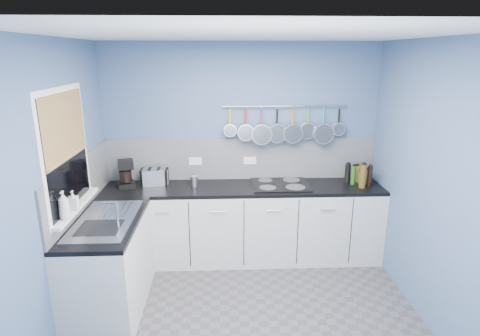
{
  "coord_description": "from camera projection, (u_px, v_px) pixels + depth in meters",
  "views": [
    {
      "loc": [
        -0.22,
        -3.07,
        2.37
      ],
      "look_at": [
        -0.05,
        0.75,
        1.25
      ],
      "focal_mm": 29.53,
      "sensor_mm": 36.0,
      "label": 1
    }
  ],
  "objects": [
    {
      "name": "condiment_3",
      "position": [
        368.0,
        177.0,
        4.58
      ],
      "size": [
        0.06,
        0.06,
        0.17
      ],
      "primitive_type": "cylinder",
      "color": "brown",
      "rests_on": "worktop_back"
    },
    {
      "name": "wall_right",
      "position": [
        440.0,
        190.0,
        3.34
      ],
      "size": [
        0.02,
        3.0,
        2.5
      ],
      "primitive_type": "cube",
      "color": "#47618B",
      "rests_on": "ground"
    },
    {
      "name": "worktop_back",
      "position": [
        243.0,
        188.0,
        4.52
      ],
      "size": [
        3.2,
        0.6,
        0.04
      ],
      "primitive_type": "cube",
      "color": "black",
      "rests_on": "cabinet_run_back"
    },
    {
      "name": "pan_4",
      "position": [
        292.0,
        125.0,
        4.59
      ],
      "size": [
        0.24,
        0.09,
        0.43
      ],
      "primitive_type": null,
      "color": "silver",
      "rests_on": "pot_rail"
    },
    {
      "name": "pan_2",
      "position": [
        261.0,
        125.0,
        4.57
      ],
      "size": [
        0.24,
        0.11,
        0.43
      ],
      "primitive_type": null,
      "color": "silver",
      "rests_on": "pot_rail"
    },
    {
      "name": "wall_front",
      "position": [
        272.0,
        304.0,
        1.82
      ],
      "size": [
        3.2,
        0.02,
        2.5
      ],
      "primitive_type": "cube",
      "color": "#47618B",
      "rests_on": "ground"
    },
    {
      "name": "pan_7",
      "position": [
        339.0,
        121.0,
        4.6
      ],
      "size": [
        0.15,
        0.07,
        0.34
      ],
      "primitive_type": null,
      "color": "silver",
      "rests_on": "pot_rail"
    },
    {
      "name": "pan_1",
      "position": [
        246.0,
        123.0,
        4.56
      ],
      "size": [
        0.2,
        0.11,
        0.39
      ],
      "primitive_type": null,
      "color": "silver",
      "rests_on": "pot_rail"
    },
    {
      "name": "condiment_1",
      "position": [
        357.0,
        174.0,
        4.66
      ],
      "size": [
        0.07,
        0.07,
        0.2
      ],
      "primitive_type": "cylinder",
      "color": "olive",
      "rests_on": "worktop_back"
    },
    {
      "name": "floor",
      "position": [
        249.0,
        322.0,
        3.62
      ],
      "size": [
        3.2,
        3.0,
        0.02
      ],
      "primitive_type": "cube",
      "color": "#47474C",
      "rests_on": "ground"
    },
    {
      "name": "window_sill",
      "position": [
        76.0,
        207.0,
        3.55
      ],
      "size": [
        0.1,
        0.98,
        0.03
      ],
      "primitive_type": "cube",
      "color": "white",
      "rests_on": "wall_left"
    },
    {
      "name": "paper_towel",
      "position": [
        125.0,
        175.0,
        4.52
      ],
      "size": [
        0.12,
        0.12,
        0.25
      ],
      "primitive_type": "cylinder",
      "rotation": [
        0.0,
        0.0,
        -0.04
      ],
      "color": "white",
      "rests_on": "worktop_back"
    },
    {
      "name": "condiment_4",
      "position": [
        361.0,
        178.0,
        4.59
      ],
      "size": [
        0.05,
        0.05,
        0.15
      ],
      "primitive_type": "cylinder",
      "color": "#3F721E",
      "rests_on": "worktop_back"
    },
    {
      "name": "coffee_maker",
      "position": [
        126.0,
        174.0,
        4.45
      ],
      "size": [
        0.22,
        0.24,
        0.31
      ],
      "primitive_type": null,
      "rotation": [
        0.0,
        0.0,
        0.29
      ],
      "color": "black",
      "rests_on": "worktop_back"
    },
    {
      "name": "window_glass",
      "position": [
        67.0,
        151.0,
        3.41
      ],
      "size": [
        0.01,
        0.9,
        1.0
      ],
      "primitive_type": "cube",
      "color": "black",
      "rests_on": "wall_left"
    },
    {
      "name": "pot_rail",
      "position": [
        285.0,
        106.0,
        4.53
      ],
      "size": [
        1.45,
        0.02,
        0.02
      ],
      "primitive_type": "cylinder",
      "rotation": [
        0.0,
        1.57,
        0.0
      ],
      "color": "silver",
      "rests_on": "wall_back"
    },
    {
      "name": "hob",
      "position": [
        280.0,
        184.0,
        4.58
      ],
      "size": [
        0.65,
        0.57,
        0.01
      ],
      "primitive_type": "cube",
      "color": "black",
      "rests_on": "worktop_back"
    },
    {
      "name": "condiment_6",
      "position": [
        370.0,
        177.0,
        4.47
      ],
      "size": [
        0.05,
        0.05,
        0.24
      ],
      "primitive_type": "cylinder",
      "color": "black",
      "rests_on": "worktop_back"
    },
    {
      "name": "pan_5",
      "position": [
        308.0,
        123.0,
        4.59
      ],
      "size": [
        0.19,
        0.07,
        0.38
      ],
      "primitive_type": null,
      "color": "silver",
      "rests_on": "pot_rail"
    },
    {
      "name": "worktop_left",
      "position": [
        106.0,
        222.0,
        3.61
      ],
      "size": [
        0.6,
        1.2,
        0.04
      ],
      "primitive_type": "cube",
      "color": "black",
      "rests_on": "cabinet_run_left"
    },
    {
      "name": "pan_0",
      "position": [
        230.0,
        122.0,
        4.54
      ],
      "size": [
        0.15,
        0.08,
        0.34
      ],
      "primitive_type": null,
      "color": "silver",
      "rests_on": "pot_rail"
    },
    {
      "name": "backsplash_back",
      "position": [
        241.0,
        159.0,
        4.72
      ],
      "size": [
        3.2,
        0.02,
        0.5
      ],
      "primitive_type": "cube",
      "color": "#939497",
      "rests_on": "wall_back"
    },
    {
      "name": "ceiling",
      "position": [
        251.0,
        33.0,
        2.92
      ],
      "size": [
        3.2,
        3.0,
        0.02
      ],
      "primitive_type": "cube",
      "color": "white",
      "rests_on": "ground"
    },
    {
      "name": "bamboo_blind",
      "position": [
        65.0,
        126.0,
        3.34
      ],
      "size": [
        0.01,
        0.9,
        0.55
      ],
      "primitive_type": "cube",
      "color": "olive",
      "rests_on": "wall_left"
    },
    {
      "name": "soap_bottle_a",
      "position": [
        64.0,
        205.0,
        3.23
      ],
      "size": [
        0.1,
        0.1,
        0.24
      ],
      "primitive_type": "imported",
      "rotation": [
        0.0,
        0.0,
        0.06
      ],
      "color": "white",
      "rests_on": "window_sill"
    },
    {
      "name": "pan_6",
      "position": [
        323.0,
        125.0,
        4.6
      ],
      "size": [
        0.25,
        0.09,
        0.44
      ],
      "primitive_type": null,
      "color": "silver",
      "rests_on": "pot_rail"
    },
    {
      "name": "cabinet_run_back",
      "position": [
        243.0,
        224.0,
        4.65
      ],
      "size": [
        3.2,
        0.6,
        0.86
      ],
      "primitive_type": "cube",
      "color": "silver",
      "rests_on": "ground"
    },
    {
      "name": "backsplash_left",
      "position": [
        82.0,
        184.0,
        3.81
      ],
      "size": [
        0.02,
        1.8,
        0.5
      ],
      "primitive_type": "cube",
      "color": "#939497",
      "rests_on": "wall_left"
    },
    {
      "name": "wall_back",
      "position": [
        241.0,
        150.0,
        4.72
      ],
      "size": [
        3.2,
        0.02,
        2.5
      ],
      "primitive_type": "cube",
      "color": "#47618B",
      "rests_on": "ground"
    },
    {
      "name": "canister",
      "position": [
        194.0,
        181.0,
        4.51
      ],
      "size": [
        0.11,
        0.11,
        0.12
      ],
      "primitive_type": "cylinder",
      "rotation": [
        0.0,
        0.0,
        0.33
      ],
      "color": "silver",
      "rests_on": "worktop_back"
    },
    {
      "name": "toaster",
      "position": [
        155.0,
        177.0,
        4.57
      ],
      "size": [
        0.32,
        0.23,
        0.18
      ],
      "primitive_type": "cube",
      "rotation": [
        0.0,
        0.0,
        0.25
      ],
      "color": "silver",
      "rests_on": "worktop_back"
    },
    {
      "name": "condiment_0",
      "position": [
        365.0,
        175.0,
        4.67
      ],
      "size": [
        0.06,
        0.06,
        0.15
      ],
      "primitive_type": "cylinder",
      "color": "#4C190C",
      "rests_on": "worktop_back"
    },
    {
      "name": "pan_3",
      "position": [
        277.0,
        124.0,
        4.58
      ],
      "size": [
        0.23,
        0.09,
        0.42
      ],
      "primitive_type": null,
      "color": "silver",
      "rests_on": "pot_rail"
    },
    {
      "name": "soap_bottle_b",
      "position": [
        73.0,
        200.0,
        3.43
      ],
      "size": [
        0.08,
        0.08,
        0.17
      ],
      "primitive_type": "imported",
      "rotation": [
        0.0,
        0.0,
        0.07
      ],
      "color": "white",
      "rests_on": "window_sill"
    },
    {
      "name": "cabinet_run_left",
      "position": [
        110.0,
        266.0,
        3.73
      ],
      "size": [
        0.6,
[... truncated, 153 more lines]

